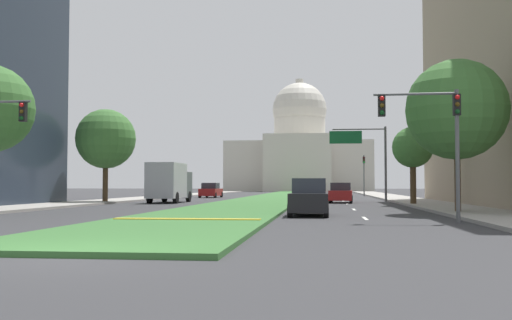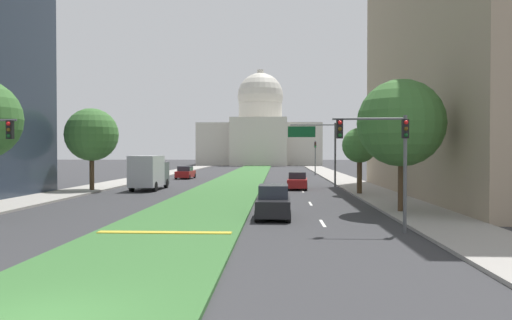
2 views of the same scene
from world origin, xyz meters
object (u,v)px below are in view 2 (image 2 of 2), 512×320
Objects in this scene: overhead_guide_sign at (318,141)px; sedan_distant at (185,173)px; box_truck_delivery at (149,172)px; street_tree_left_mid at (92,135)px; street_tree_right_mid at (360,146)px; sedan_midblock at (297,181)px; traffic_light_far_right at (315,153)px; traffic_light_near_right at (386,147)px; street_tree_right_near at (401,123)px; capitol_building at (260,134)px; sedan_lead_stopped at (273,202)px.

sedan_distant is at bearing 140.33° from overhead_guide_sign.
sedan_distant is at bearing 90.35° from box_truck_delivery.
street_tree_right_mid is (23.42, -2.55, -1.04)m from street_tree_left_mid.
sedan_distant reaches higher than sedan_midblock.
traffic_light_far_right is at bearing 82.04° from sedan_midblock.
street_tree_left_mid is (-22.33, -30.26, 1.78)m from traffic_light_far_right.
sedan_distant is (4.57, 20.17, -4.31)m from street_tree_left_mid.
traffic_light_near_right is 7.19m from street_tree_right_near.
box_truck_delivery is at bearing 22.44° from street_tree_left_mid.
overhead_guide_sign is 1.17× the size of street_tree_right_mid.
street_tree_right_mid is at bearing -88.09° from traffic_light_far_right.
box_truck_delivery is at bearing 126.29° from traffic_light_near_right.
street_tree_right_near is at bearing 70.76° from traffic_light_near_right.
traffic_light_far_right is 33.42m from box_truck_delivery.
traffic_light_far_right reaches higher than box_truck_delivery.
sedan_midblock is (-2.91, 24.34, -3.03)m from traffic_light_near_right.
traffic_light_near_right is 1.21× the size of sedan_distant.
capitol_building is 6.12× the size of traffic_light_near_right.
sedan_midblock is at bearing 106.49° from street_tree_right_near.
sedan_lead_stopped is 38.37m from sedan_distant.
street_tree_right_mid is at bearing -6.20° from street_tree_left_mid.
traffic_light_near_right is 1.16× the size of sedan_lead_stopped.
traffic_light_far_right is at bearing -79.76° from capitol_building.
sedan_lead_stopped is at bearing -100.65° from overhead_guide_sign.
street_tree_right_mid reaches higher than sedan_distant.
box_truck_delivery reaches higher than sedan_distant.
street_tree_left_mid is at bearing 149.00° from street_tree_right_near.
sedan_midblock is 14.00m from box_truck_delivery.
street_tree_right_mid is at bearing 91.87° from street_tree_right_near.
street_tree_left_mid is (-20.80, -6.70, 0.48)m from overhead_guide_sign.
traffic_light_far_right is at bearing 91.90° from street_tree_right_near.
overhead_guide_sign is at bearing -39.67° from sedan_distant.
sedan_lead_stopped is (-5.86, -46.57, -2.49)m from traffic_light_far_right.
capitol_building is at bearing 82.30° from street_tree_left_mid.
traffic_light_near_right is at bearing -42.83° from sedan_lead_stopped.
traffic_light_near_right is 0.70× the size of street_tree_left_mid.
street_tree_left_mid reaches higher than traffic_light_far_right.
traffic_light_far_right is 1.16× the size of sedan_midblock.
sedan_midblock is (18.57, 3.38, -4.32)m from street_tree_left_mid.
sedan_midblock is (-5.24, 17.68, -4.47)m from street_tree_right_near.
traffic_light_far_right is 0.94× the size of street_tree_right_mid.
sedan_lead_stopped reaches higher than sedan_distant.
traffic_light_near_right reaches higher than sedan_midblock.
sedan_distant is at bearing 129.84° from sedan_midblock.
box_truck_delivery is (4.68, 1.93, -3.41)m from street_tree_left_mid.
capitol_building is at bearing 95.03° from traffic_light_near_right.
sedan_midblock is at bearing -85.49° from capitol_building.
box_truck_delivery is at bearing -174.03° from sedan_midblock.
capitol_building reaches higher than sedan_distant.
traffic_light_near_right is 24.70m from sedan_midblock.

